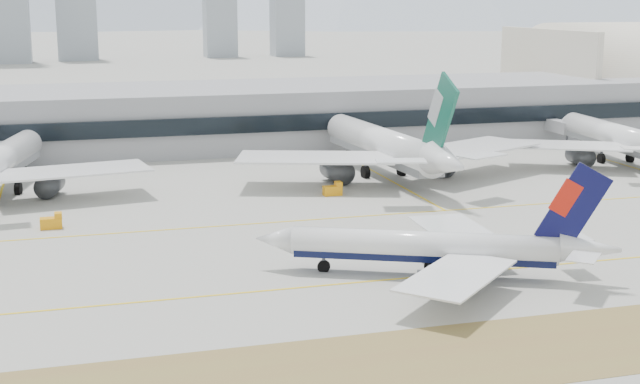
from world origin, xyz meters
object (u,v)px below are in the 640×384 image
object	(u,v)px
widebody_china_air	(619,139)
terminal	(204,116)
widebody_cathay	(386,147)
taxiing_airliner	(436,248)

from	to	relation	value
widebody_china_air	terminal	xyz separation A→B (m)	(-87.63, 52.25, 1.87)
widebody_cathay	terminal	size ratio (longest dim) A/B	0.25
widebody_cathay	widebody_china_air	distance (m)	57.27
terminal	taxiing_airliner	bearing A→B (deg)	-83.75
taxiing_airliner	widebody_china_air	size ratio (longest dim) A/B	0.78
taxiing_airliner	widebody_china_air	xyz separation A→B (m)	(74.45, 67.98, 1.63)
taxiing_airliner	widebody_china_air	distance (m)	100.84
taxiing_airliner	terminal	xyz separation A→B (m)	(-13.18, 120.24, 3.50)
taxiing_airliner	widebody_cathay	distance (m)	69.05
taxiing_airliner	widebody_cathay	world-z (taller)	widebody_cathay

